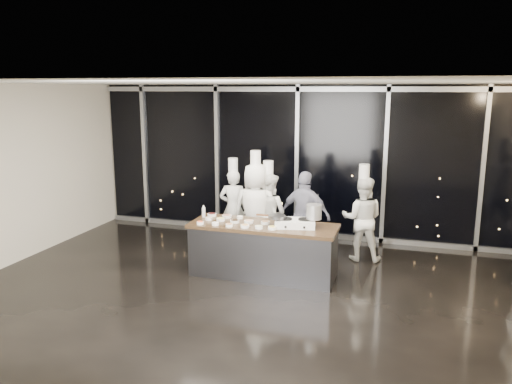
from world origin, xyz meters
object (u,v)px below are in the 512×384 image
chef_far_left (233,207)px  chef_center (268,214)px  stove (295,223)px  chef_right (362,218)px  guest (305,216)px  chef_left (256,210)px  demo_counter (263,250)px  frying_pan (276,217)px  stock_pot (314,212)px

chef_far_left → chef_center: size_ratio=0.99×
stove → chef_right: bearing=42.0°
chef_far_left → guest: 1.55m
chef_left → chef_center: 0.28m
chef_center → guest: chef_center is taller
chef_far_left → stove: bearing=129.0°
chef_center → chef_right: size_ratio=1.01×
demo_counter → frying_pan: 0.66m
stove → frying_pan: frying_pan is taller
demo_counter → chef_right: (1.50, 1.33, 0.34)m
demo_counter → chef_far_left: bearing=126.5°
chef_far_left → chef_left: size_ratio=0.89×
stove → guest: guest is taller
chef_center → guest: size_ratio=1.10×
chef_right → stove: bearing=50.4°
chef_center → demo_counter: bearing=120.9°
demo_counter → chef_center: (-0.22, 1.07, 0.35)m
stove → stock_pot: stock_pot is taller
chef_far_left → chef_right: 2.53m
stock_pot → chef_left: chef_left is taller
chef_far_left → guest: (1.52, -0.32, 0.02)m
chef_left → chef_right: chef_left is taller
chef_far_left → chef_left: bearing=131.7°
chef_far_left → chef_center: 0.87m
frying_pan → stock_pot: stock_pot is taller
frying_pan → demo_counter: bearing=155.7°
demo_counter → chef_far_left: (-1.03, 1.39, 0.35)m
chef_left → stock_pot: bearing=143.9°
demo_counter → stock_pot: 1.10m
stock_pot → chef_right: 1.47m
stock_pot → chef_left: (-1.25, 0.82, -0.26)m
demo_counter → chef_left: chef_left is taller
stove → demo_counter: bearing=169.8°
frying_pan → stock_pot: (0.60, 0.13, 0.10)m
frying_pan → chef_right: 1.89m
chef_right → chef_left: bearing=9.3°
stove → frying_pan: 0.32m
demo_counter → frying_pan: frying_pan is taller
stove → frying_pan: size_ratio=1.38×
stock_pot → chef_far_left: size_ratio=0.14×
guest → chef_far_left: bearing=-1.4°
stock_pot → chef_left: 1.52m
demo_counter → stock_pot: stock_pot is taller
frying_pan → stock_pot: size_ratio=2.11×
chef_center → stove: bearing=144.9°
demo_counter → chef_left: bearing=114.8°
frying_pan → guest: (0.25, 1.12, -0.24)m
chef_far_left → guest: size_ratio=1.09×
frying_pan → stove: bearing=0.7°
chef_left → chef_center: (0.19, 0.17, -0.10)m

